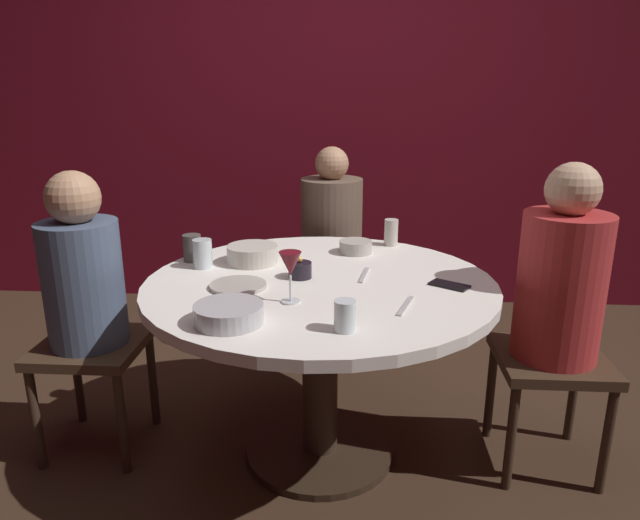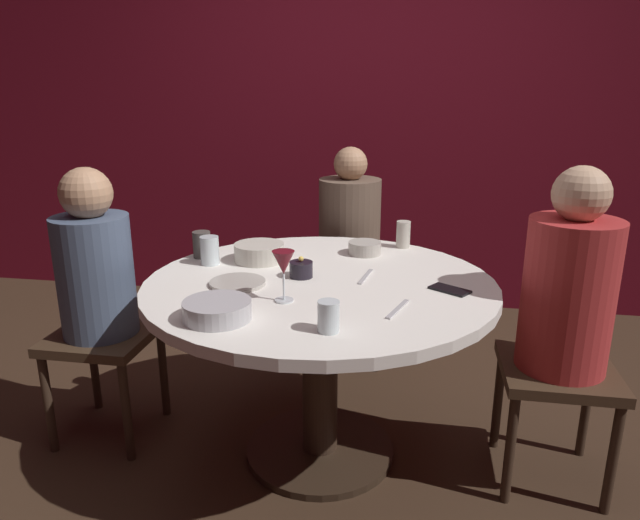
{
  "view_description": "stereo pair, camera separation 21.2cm",
  "coord_description": "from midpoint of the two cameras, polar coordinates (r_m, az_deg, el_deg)",
  "views": [
    {
      "loc": [
        0.13,
        -2.03,
        1.44
      ],
      "look_at": [
        0.0,
        0.0,
        0.83
      ],
      "focal_mm": 32.2,
      "sensor_mm": 36.0,
      "label": 1
    },
    {
      "loc": [
        0.34,
        -2.0,
        1.44
      ],
      "look_at": [
        0.0,
        0.0,
        0.83
      ],
      "focal_mm": 32.2,
      "sensor_mm": 36.0,
      "label": 2
    }
  ],
  "objects": [
    {
      "name": "ground_plane",
      "position": [
        2.49,
        2.57,
        -18.61
      ],
      "size": [
        8.0,
        8.0,
        0.0
      ],
      "primitive_type": "plane",
      "color": "#382619"
    },
    {
      "name": "back_wall",
      "position": [
        3.88,
        6.42,
        14.61
      ],
      "size": [
        6.0,
        0.1,
        2.6
      ],
      "primitive_type": "cube",
      "color": "maroon",
      "rests_on": "ground"
    },
    {
      "name": "dining_table",
      "position": [
        2.2,
        2.77,
        -5.97
      ],
      "size": [
        1.31,
        1.31,
        0.75
      ],
      "color": "white",
      "rests_on": "ground"
    },
    {
      "name": "seated_diner_left",
      "position": [
        2.43,
        -19.12,
        -1.56
      ],
      "size": [
        0.4,
        0.4,
        1.15
      ],
      "rotation": [
        0.0,
        0.0,
        6.28
      ],
      "color": "#3F2D1E",
      "rests_on": "ground"
    },
    {
      "name": "seated_diner_back",
      "position": [
        3.03,
        4.95,
        2.83
      ],
      "size": [
        0.4,
        0.4,
        1.15
      ],
      "rotation": [
        0.0,
        0.0,
        4.71
      ],
      "color": "#3F2D1E",
      "rests_on": "ground"
    },
    {
      "name": "seated_diner_right",
      "position": [
        2.23,
        25.95,
        -3.45
      ],
      "size": [
        0.4,
        0.4,
        1.2
      ],
      "rotation": [
        0.0,
        0.0,
        3.14
      ],
      "color": "#3F2D1E",
      "rests_on": "ground"
    },
    {
      "name": "candle_holder",
      "position": [
        2.17,
        0.9,
        -0.97
      ],
      "size": [
        0.09,
        0.09,
        0.08
      ],
      "color": "black",
      "rests_on": "dining_table"
    },
    {
      "name": "wine_glass",
      "position": [
        1.9,
        -0.47,
        -0.54
      ],
      "size": [
        0.08,
        0.08,
        0.18
      ],
      "color": "silver",
      "rests_on": "dining_table"
    },
    {
      "name": "dinner_plate",
      "position": [
        2.1,
        -5.36,
        -2.31
      ],
      "size": [
        0.21,
        0.21,
        0.01
      ],
      "primitive_type": "cylinder",
      "color": "#B2ADA3",
      "rests_on": "dining_table"
    },
    {
      "name": "cell_phone",
      "position": [
        2.11,
        15.6,
        -2.91
      ],
      "size": [
        0.16,
        0.14,
        0.01
      ],
      "primitive_type": "cube",
      "rotation": [
        0.0,
        0.0,
        0.98
      ],
      "color": "black",
      "rests_on": "dining_table"
    },
    {
      "name": "bowl_serving_large",
      "position": [
        1.8,
        -6.87,
        -5.02
      ],
      "size": [
        0.21,
        0.21,
        0.06
      ],
      "primitive_type": "cylinder",
      "color": "#B7B7BC",
      "rests_on": "dining_table"
    },
    {
      "name": "bowl_salad_center",
      "position": [
        2.49,
        6.89,
        1.17
      ],
      "size": [
        0.14,
        0.14,
        0.05
      ],
      "primitive_type": "cylinder",
      "color": "#B2ADA3",
      "rests_on": "dining_table"
    },
    {
      "name": "bowl_small_white",
      "position": [
        2.38,
        -3.53,
        0.73
      ],
      "size": [
        0.21,
        0.21,
        0.07
      ],
      "primitive_type": "cylinder",
      "color": "beige",
      "rests_on": "dining_table"
    },
    {
      "name": "cup_near_candle",
      "position": [
        2.35,
        -8.39,
        0.91
      ],
      "size": [
        0.08,
        0.08,
        0.12
      ],
      "primitive_type": "cylinder",
      "color": "silver",
      "rests_on": "dining_table"
    },
    {
      "name": "cup_by_left_diner",
      "position": [
        1.69,
        4.46,
        -5.68
      ],
      "size": [
        0.07,
        0.07,
        0.1
      ],
      "primitive_type": "cylinder",
      "color": "silver",
      "rests_on": "dining_table"
    },
    {
      "name": "cup_by_right_diner",
      "position": [
        2.45,
        -9.27,
        1.5
      ],
      "size": [
        0.08,
        0.08,
        0.11
      ],
      "primitive_type": "cylinder",
      "color": "#4C4742",
      "rests_on": "dining_table"
    },
    {
      "name": "cup_center_front",
      "position": [
        2.61,
        10.59,
        2.49
      ],
      "size": [
        0.06,
        0.06,
        0.12
      ],
      "primitive_type": "cylinder",
      "color": "beige",
      "rests_on": "dining_table"
    },
    {
      "name": "fork_near_plate",
      "position": [
        2.19,
        7.32,
        -1.69
      ],
      "size": [
        0.04,
        0.18,
        0.01
      ],
      "primitive_type": "cube",
      "rotation": [
        0.0,
        0.0,
        -0.15
      ],
      "color": "#B7B7BC",
      "rests_on": "dining_table"
    },
    {
      "name": "knife_near_plate",
      "position": [
        1.9,
        10.93,
        -4.87
      ],
      "size": [
        0.07,
        0.18,
        0.01
      ],
      "primitive_type": "cube",
      "rotation": [
        0.0,
        0.0,
        -0.31
      ],
      "color": "#B7B7BC",
      "rests_on": "dining_table"
    }
  ]
}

